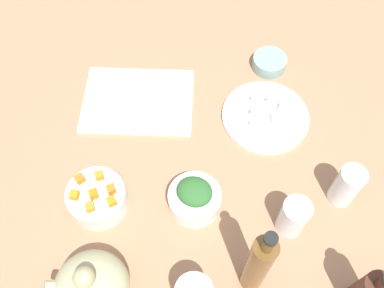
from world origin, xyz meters
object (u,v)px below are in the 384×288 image
bowl_carrots (98,198)px  teapot (92,286)px  drinking_glass_0 (346,186)px  cutting_board (138,101)px  bowl_small_side (269,63)px  plate_tofu (265,117)px  bottle_0 (258,265)px  drinking_glass_2 (293,217)px  bowl_greens (195,200)px

bowl_carrots → teapot: (-0.70, 19.87, 2.69)cm
teapot → drinking_glass_0: size_ratio=1.42×
cutting_board → bowl_small_side: size_ratio=3.08×
bowl_carrots → drinking_glass_0: bearing=179.3°
plate_tofu → drinking_glass_0: size_ratio=1.94×
bottle_0 → bowl_carrots: bearing=-29.8°
bowl_carrots → bottle_0: size_ratio=0.48×
cutting_board → drinking_glass_2: 50.27cm
teapot → bottle_0: bottle_0 is taller
teapot → drinking_glass_0: teapot is taller
cutting_board → drinking_glass_2: drinking_glass_2 is taller
drinking_glass_2 → cutting_board: bearing=-46.4°
cutting_board → plate_tofu: 33.84cm
drinking_glass_0 → drinking_glass_2: (12.92, 6.49, -0.58)cm
bowl_carrots → bowl_small_side: (-44.68, -39.55, -1.26)cm
cutting_board → bowl_carrots: bowl_carrots is taller
plate_tofu → teapot: (40.71, 42.18, 5.13)cm
bowl_carrots → drinking_glass_0: drinking_glass_0 is taller
plate_tofu → bowl_small_side: 17.58cm
bowl_greens → bowl_small_side: bearing=-119.2°
bowl_greens → bowl_small_side: bowl_greens is taller
drinking_glass_0 → bowl_greens: bearing=0.6°
bowl_greens → drinking_glass_2: (-20.82, 6.12, 2.70)cm
bowl_small_side → bottle_0: bearing=78.5°
cutting_board → bowl_small_side: bearing=-163.9°
bowl_greens → drinking_glass_2: bearing=163.6°
bowl_carrots → bottle_0: 38.85cm
cutting_board → teapot: size_ratio=1.76×
bowl_greens → bottle_0: 22.85cm
bowl_small_side → teapot: size_ratio=0.57×
bottle_0 → drinking_glass_0: size_ratio=2.39×
bottle_0 → bowl_greens: bearing=-58.6°
cutting_board → plate_tofu: bearing=168.5°
bottle_0 → bowl_small_side: bearing=-101.5°
bowl_small_side → drinking_glass_2: 46.88cm
bottle_0 → drinking_glass_0: 29.86cm
teapot → bottle_0: 32.73cm
bowl_greens → bowl_carrots: bearing=-2.7°
cutting_board → bowl_greens: size_ratio=2.40×
teapot → drinking_glass_2: 43.98cm
drinking_glass_0 → cutting_board: bearing=-32.1°
plate_tofu → drinking_glass_0: (-14.30, 22.98, 5.20)cm
cutting_board → bowl_greens: bearing=114.5°
plate_tofu → teapot: 58.85cm
bowl_carrots → cutting_board: bearing=-105.9°
teapot → bottle_0: (-32.11, -1.07, 6.24)cm
cutting_board → bottle_0: bottle_0 is taller
plate_tofu → bowl_carrots: bearing=28.3°
bowl_greens → bowl_carrots: bowl_carrots is taller
bowl_greens → drinking_glass_2: size_ratio=1.15×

